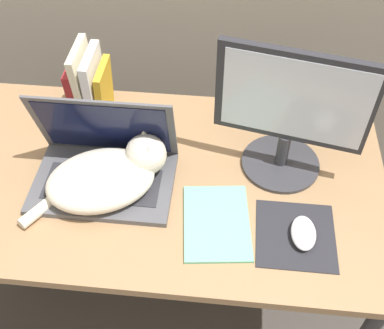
# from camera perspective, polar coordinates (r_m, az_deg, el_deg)

# --- Properties ---
(desk) EXTENTS (1.39, 0.75, 0.76)m
(desk) POSITION_cam_1_polar(r_m,az_deg,el_deg) (1.48, -5.08, -3.12)
(desk) COLOR #93704C
(desk) RESTS_ON ground_plane
(laptop) EXTENTS (0.40, 0.26, 0.27)m
(laptop) POSITION_cam_1_polar(r_m,az_deg,el_deg) (1.39, -10.38, -0.16)
(laptop) COLOR #4C4C51
(laptop) RESTS_ON desk
(cat) EXTENTS (0.38, 0.32, 0.14)m
(cat) POSITION_cam_1_polar(r_m,az_deg,el_deg) (1.35, -9.88, -1.27)
(cat) COLOR beige
(cat) RESTS_ON desk
(external_monitor) EXTENTS (0.41, 0.23, 0.40)m
(external_monitor) POSITION_cam_1_polar(r_m,az_deg,el_deg) (1.32, 11.58, 5.98)
(external_monitor) COLOR #333338
(external_monitor) RESTS_ON desk
(mousepad) EXTENTS (0.21, 0.21, 0.00)m
(mousepad) POSITION_cam_1_polar(r_m,az_deg,el_deg) (1.31, 12.17, -8.18)
(mousepad) COLOR #232328
(mousepad) RESTS_ON desk
(computer_mouse) EXTENTS (0.07, 0.11, 0.03)m
(computer_mouse) POSITION_cam_1_polar(r_m,az_deg,el_deg) (1.30, 13.07, -7.90)
(computer_mouse) COLOR silver
(computer_mouse) RESTS_ON mousepad
(book_row) EXTENTS (0.12, 0.16, 0.25)m
(book_row) POSITION_cam_1_polar(r_m,az_deg,el_deg) (1.57, -12.04, 9.01)
(book_row) COLOR maroon
(book_row) RESTS_ON desk
(notepad) EXTENTS (0.20, 0.27, 0.01)m
(notepad) POSITION_cam_1_polar(r_m,az_deg,el_deg) (1.30, 2.94, -6.87)
(notepad) COLOR #6BBC93
(notepad) RESTS_ON desk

